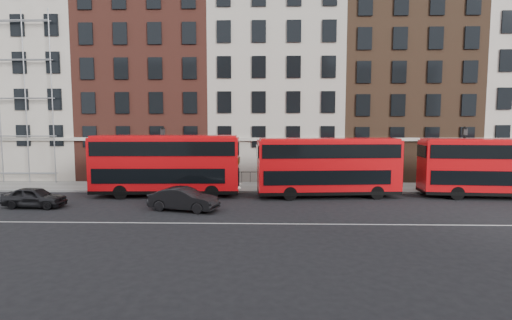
{
  "coord_description": "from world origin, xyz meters",
  "views": [
    {
      "loc": [
        -0.81,
        -24.36,
        5.8
      ],
      "look_at": [
        -1.64,
        5.0,
        3.0
      ],
      "focal_mm": 28.0,
      "sensor_mm": 36.0,
      "label": 1
    }
  ],
  "objects_px": {
    "bus_d": "(494,166)",
    "car_rear": "(35,197)",
    "bus_b": "(166,164)",
    "bus_c": "(327,166)",
    "car_front": "(184,199)"
  },
  "relations": [
    {
      "from": "bus_c",
      "to": "bus_d",
      "type": "height_order",
      "value": "bus_c"
    },
    {
      "from": "bus_c",
      "to": "bus_d",
      "type": "relative_size",
      "value": 1.01
    },
    {
      "from": "car_rear",
      "to": "car_front",
      "type": "xyz_separation_m",
      "value": [
        10.36,
        -0.66,
        0.05
      ]
    },
    {
      "from": "bus_d",
      "to": "bus_c",
      "type": "bearing_deg",
      "value": -175.6
    },
    {
      "from": "bus_b",
      "to": "car_rear",
      "type": "relative_size",
      "value": 2.77
    },
    {
      "from": "car_rear",
      "to": "bus_d",
      "type": "bearing_deg",
      "value": -79.34
    },
    {
      "from": "car_front",
      "to": "bus_d",
      "type": "bearing_deg",
      "value": -62.81
    },
    {
      "from": "bus_b",
      "to": "car_front",
      "type": "relative_size",
      "value": 2.5
    },
    {
      "from": "bus_d",
      "to": "car_rear",
      "type": "xyz_separation_m",
      "value": [
        -33.13,
        -4.31,
        -1.73
      ]
    },
    {
      "from": "bus_c",
      "to": "bus_d",
      "type": "distance_m",
      "value": 12.64
    },
    {
      "from": "bus_b",
      "to": "car_front",
      "type": "bearing_deg",
      "value": -66.16
    },
    {
      "from": "bus_d",
      "to": "car_rear",
      "type": "height_order",
      "value": "bus_d"
    },
    {
      "from": "car_front",
      "to": "car_rear",
      "type": "bearing_deg",
      "value": 101.24
    },
    {
      "from": "bus_c",
      "to": "car_rear",
      "type": "height_order",
      "value": "bus_c"
    },
    {
      "from": "bus_b",
      "to": "bus_d",
      "type": "relative_size",
      "value": 1.05
    }
  ]
}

